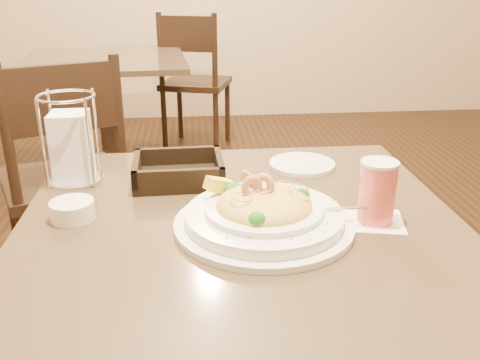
{
  "coord_description": "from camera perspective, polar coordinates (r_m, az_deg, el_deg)",
  "views": [
    {
      "loc": [
        -0.1,
        -0.97,
        1.2
      ],
      "look_at": [
        0.0,
        0.02,
        0.8
      ],
      "focal_mm": 40.0,
      "sensor_mm": 36.0,
      "label": 1
    }
  ],
  "objects": [
    {
      "name": "main_table",
      "position": [
        1.21,
        0.09,
        -13.95
      ],
      "size": [
        0.9,
        0.9,
        0.72
      ],
      "color": "black",
      "rests_on": "ground"
    },
    {
      "name": "bread_basket",
      "position": [
        1.29,
        -6.57,
        0.76
      ],
      "size": [
        0.22,
        0.18,
        0.06
      ],
      "rotation": [
        0.0,
        0.0,
        0.03
      ],
      "color": "black",
      "rests_on": "main_table"
    },
    {
      "name": "pasta_bowl",
      "position": [
        1.05,
        2.53,
        -3.52
      ],
      "size": [
        0.39,
        0.36,
        0.11
      ],
      "rotation": [
        0.0,
        0.0,
        -0.29
      ],
      "color": "white",
      "rests_on": "main_table"
    },
    {
      "name": "napkin_caddy",
      "position": [
        1.32,
        -17.52,
        3.61
      ],
      "size": [
        0.13,
        0.13,
        0.21
      ],
      "rotation": [
        0.0,
        0.0,
        0.08
      ],
      "color": "silver",
      "rests_on": "main_table"
    },
    {
      "name": "drink_glass",
      "position": [
        1.09,
        14.41,
        -1.29
      ],
      "size": [
        0.14,
        0.14,
        0.13
      ],
      "rotation": [
        0.0,
        0.0,
        -0.21
      ],
      "color": "white",
      "rests_on": "main_table"
    },
    {
      "name": "background_table",
      "position": [
        3.23,
        -13.93,
        8.6
      ],
      "size": [
        0.97,
        0.97,
        0.72
      ],
      "rotation": [
        0.0,
        0.0,
        0.08
      ],
      "color": "black",
      "rests_on": "ground"
    },
    {
      "name": "butter_ramekin",
      "position": [
        1.14,
        -17.45,
        -3.09
      ],
      "size": [
        0.12,
        0.12,
        0.04
      ],
      "primitive_type": "cylinder",
      "rotation": [
        0.0,
        0.0,
        -0.42
      ],
      "color": "white",
      "rests_on": "main_table"
    },
    {
      "name": "dining_chair_far",
      "position": [
        3.68,
        -4.95,
        10.8
      ],
      "size": [
        0.52,
        0.52,
        0.93
      ],
      "rotation": [
        0.0,
        0.0,
        2.85
      ],
      "color": "black",
      "rests_on": "ground"
    },
    {
      "name": "side_plate",
      "position": [
        1.39,
        6.63,
        1.67
      ],
      "size": [
        0.2,
        0.2,
        0.01
      ],
      "primitive_type": "cylinder",
      "rotation": [
        0.0,
        0.0,
        -0.17
      ],
      "color": "white",
      "rests_on": "main_table"
    },
    {
      "name": "dining_chair_near",
      "position": [
        2.04,
        -18.17,
        0.67
      ],
      "size": [
        0.55,
        0.55,
        0.93
      ],
      "rotation": [
        0.0,
        0.0,
        3.54
      ],
      "color": "black",
      "rests_on": "ground"
    }
  ]
}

